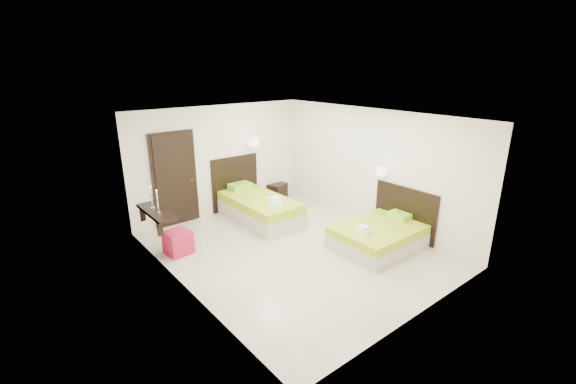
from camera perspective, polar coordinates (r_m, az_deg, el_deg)
floor at (r=7.70m, az=0.83°, el=-8.50°), size 5.50×5.50×0.00m
bed_single at (r=9.06m, az=-4.55°, el=-2.12°), size 1.29×2.15×1.77m
bed_double at (r=7.95m, az=13.53°, el=-6.09°), size 1.73×1.47×1.43m
nightstand at (r=10.47m, az=-1.69°, el=0.15°), size 0.58×0.54×0.42m
ottoman at (r=7.76m, az=-15.96°, el=-7.17°), size 0.49×0.49×0.45m
door at (r=8.93m, az=-16.40°, el=1.80°), size 1.02×0.15×2.14m
console_shelf at (r=7.72m, az=-19.03°, el=-2.85°), size 0.35×1.20×0.78m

